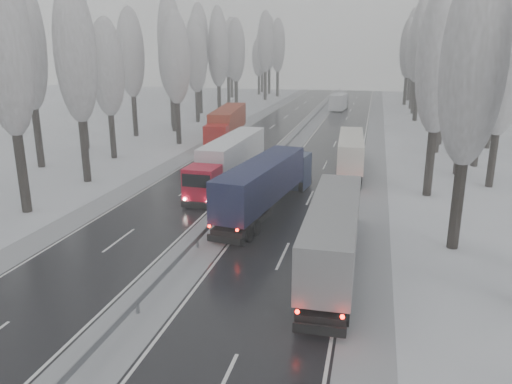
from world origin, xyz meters
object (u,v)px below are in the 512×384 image
at_px(truck_red_red, 227,123).
at_px(truck_grey_tarp, 335,227).
at_px(truck_cream_box, 351,149).
at_px(box_truck_distant, 339,102).
at_px(truck_blue_box, 267,181).
at_px(truck_red_white, 230,158).

bearing_deg(truck_red_red, truck_grey_tarp, -71.10).
distance_m(truck_cream_box, box_truck_distant, 49.92).
bearing_deg(truck_cream_box, box_truck_distant, 92.78).
distance_m(truck_blue_box, truck_cream_box, 15.23).
distance_m(truck_blue_box, box_truck_distant, 63.97).
bearing_deg(truck_blue_box, truck_red_red, 120.63).
relative_size(truck_blue_box, truck_red_white, 1.00).
bearing_deg(truck_red_red, box_truck_distant, 67.07).
distance_m(truck_grey_tarp, truck_blue_box, 10.27).
height_order(truck_grey_tarp, truck_red_red, truck_red_red).
bearing_deg(box_truck_distant, truck_red_red, -100.93).
xyz_separation_m(truck_grey_tarp, box_truck_distant, (-5.24, 72.57, -0.74)).
distance_m(truck_blue_box, truck_red_white, 8.43).
relative_size(box_truck_distant, truck_red_red, 0.50).
bearing_deg(truck_red_white, truck_red_red, 109.15).
height_order(box_truck_distant, truck_red_white, truck_red_white).
relative_size(truck_cream_box, truck_red_white, 0.92).
bearing_deg(truck_cream_box, truck_red_white, -146.60).
distance_m(truck_grey_tarp, box_truck_distant, 72.76).
bearing_deg(truck_red_white, truck_grey_tarp, -54.06).
relative_size(truck_cream_box, box_truck_distant, 1.69).
relative_size(truck_grey_tarp, truck_red_red, 0.92).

